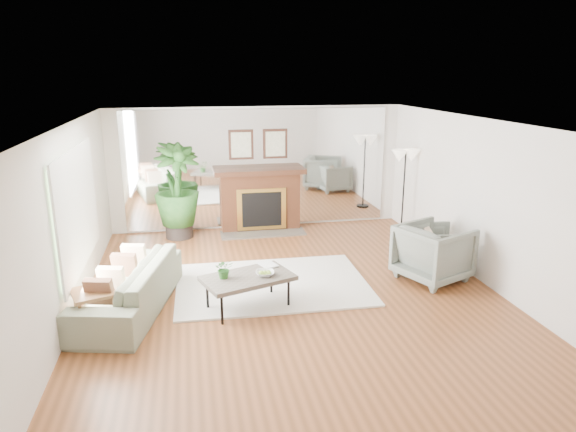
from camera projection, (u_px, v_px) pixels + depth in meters
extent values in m
plane|color=brown|center=(292.00, 293.00, 7.62)|extent=(7.00, 7.00, 0.00)
cube|color=silver|center=(69.00, 224.00, 6.73)|extent=(0.02, 7.00, 2.50)
cube|color=silver|center=(483.00, 202.00, 7.84)|extent=(0.02, 7.00, 2.50)
cube|color=silver|center=(258.00, 168.00, 10.58)|extent=(6.00, 0.02, 2.50)
cube|color=silver|center=(258.00, 168.00, 10.56)|extent=(5.40, 0.04, 2.40)
cube|color=#B2E09E|center=(77.00, 208.00, 7.08)|extent=(0.04, 2.40, 1.50)
cube|color=brown|center=(260.00, 201.00, 10.56)|extent=(1.60, 0.40, 1.20)
cube|color=gold|center=(262.00, 209.00, 10.39)|extent=(1.00, 0.04, 0.85)
cube|color=black|center=(262.00, 209.00, 10.37)|extent=(0.80, 0.04, 0.70)
cube|color=#564E44|center=(263.00, 233.00, 10.39)|extent=(1.70, 0.55, 0.03)
cube|color=#432615|center=(260.00, 172.00, 10.37)|extent=(1.85, 0.46, 0.10)
cube|color=black|center=(241.00, 145.00, 10.32)|extent=(0.50, 0.04, 0.60)
cube|color=black|center=(275.00, 144.00, 10.45)|extent=(0.50, 0.04, 0.60)
cube|color=white|center=(272.00, 284.00, 7.91)|extent=(2.95, 2.14, 0.03)
cube|color=#564E44|center=(248.00, 278.00, 7.01)|extent=(1.36, 1.06, 0.06)
cylinder|color=black|center=(222.00, 309.00, 6.63)|extent=(0.04, 0.04, 0.42)
cylinder|color=black|center=(289.00, 293.00, 7.12)|extent=(0.04, 0.04, 0.42)
cylinder|color=black|center=(207.00, 295.00, 7.04)|extent=(0.04, 0.04, 0.42)
cylinder|color=black|center=(271.00, 281.00, 7.53)|extent=(0.04, 0.04, 0.42)
imported|color=gray|center=(128.00, 287.00, 7.01)|extent=(1.43, 2.47, 0.68)
imported|color=gray|center=(433.00, 248.00, 8.46)|extent=(0.92, 0.90, 0.74)
imported|color=gray|center=(433.00, 253.00, 8.02)|extent=(1.27, 1.26, 0.89)
cube|color=#8F5A39|center=(93.00, 292.00, 6.33)|extent=(0.63, 0.63, 0.04)
cylinder|color=#8F5A39|center=(81.00, 323.00, 6.14)|extent=(0.04, 0.04, 0.54)
cylinder|color=#8F5A39|center=(115.00, 316.00, 6.34)|extent=(0.04, 0.04, 0.54)
cylinder|color=#8F5A39|center=(76.00, 310.00, 6.47)|extent=(0.04, 0.04, 0.54)
cylinder|color=#8F5A39|center=(109.00, 303.00, 6.67)|extent=(0.04, 0.04, 0.54)
cylinder|color=black|center=(179.00, 228.00, 10.14)|extent=(0.53, 0.53, 0.38)
imported|color=#326725|center=(177.00, 186.00, 9.90)|extent=(1.13, 1.13, 1.56)
cylinder|color=black|center=(401.00, 234.00, 10.29)|extent=(0.29, 0.29, 0.04)
cylinder|color=black|center=(403.00, 195.00, 10.07)|extent=(0.03, 0.03, 1.67)
cone|color=white|center=(400.00, 156.00, 9.83)|extent=(0.31, 0.31, 0.23)
cone|color=white|center=(412.00, 155.00, 9.88)|extent=(0.31, 0.31, 0.23)
imported|color=#326725|center=(224.00, 269.00, 6.90)|extent=(0.25, 0.22, 0.27)
imported|color=#8F5A39|center=(265.00, 273.00, 7.01)|extent=(0.27, 0.27, 0.06)
imported|color=#8F5A39|center=(261.00, 266.00, 7.33)|extent=(0.30, 0.35, 0.02)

